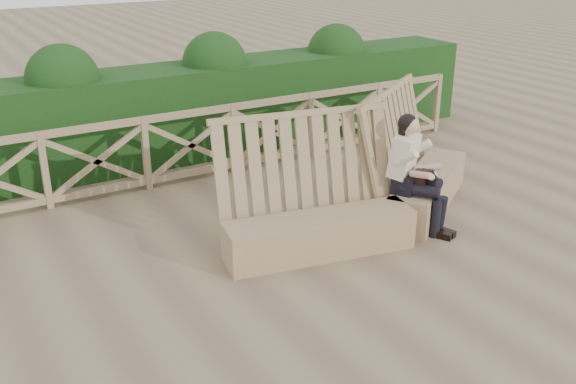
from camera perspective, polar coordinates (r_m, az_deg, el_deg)
ground at (r=7.22m, az=2.65°, el=-7.43°), size 60.00×60.00×0.00m
bench at (r=8.29m, az=7.66°, el=-0.43°), size 4.32×1.91×1.62m
woman at (r=8.17m, az=11.09°, el=2.01°), size 0.66×0.94×1.50m
guardrail at (r=9.86m, az=-8.62°, el=4.13°), size 10.10×0.09×1.10m
hedge at (r=10.88m, az=-11.16°, el=6.76°), size 12.00×1.20×1.50m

